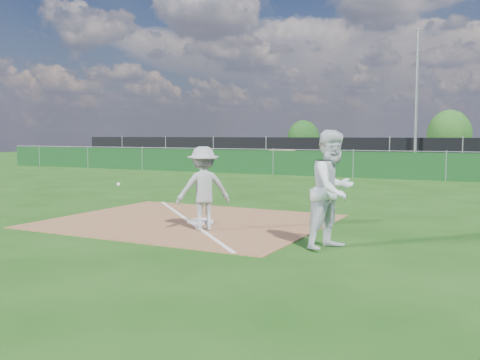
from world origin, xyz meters
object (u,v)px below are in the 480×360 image
Objects in this scene: light_pole at (416,99)px; first_base at (200,221)px; runner at (333,190)px; tree_left at (303,139)px; tree_mid at (449,135)px; car_mid at (407,152)px; play_at_first at (203,188)px; car_left at (311,152)px.

light_pole is 22.24m from first_base.
light_pole reaches higher than runner.
tree_left is at bearing 106.40° from first_base.
tree_mid is (11.03, 1.32, 0.35)m from tree_left.
tree_left reaches higher than car_mid.
play_at_first is 0.84× the size of tree_left.
first_base is 3.67m from runner.
runner is 33.82m from tree_mid.
tree_mid reaches higher than first_base.
first_base is at bearing -165.04° from car_left.
light_pole is 6.69m from car_mid.
play_at_first is 29.05m from car_left.
first_base is at bearing 125.80° from play_at_first.
car_mid reaches higher than car_left.
light_pole reaches higher than car_mid.
runner is at bearing -8.92° from play_at_first.
tree_left is 0.82× the size of tree_mid.
play_at_first is 1.29× the size of runner.
first_base is 27.56m from car_mid.
car_mid is (-0.35, 27.55, 0.71)m from first_base.
runner reaches higher than first_base.
car_left is (-7.62, 28.03, -0.19)m from play_at_first.
car_mid is 1.46× the size of tree_left.
runner is at bearing -84.35° from light_pole.
runner is at bearing -68.82° from tree_left.
tree_mid is at bearing 23.93° from runner.
first_base is (-1.08, -21.87, -3.94)m from light_pole.
car_left is 0.86× the size of car_mid.
runner reaches higher than play_at_first.
play_at_first is 0.67× the size of car_left.
car_mid is at bearing 91.71° from play_at_first.
car_left is 1.26× the size of tree_left.
runner is (2.86, -0.45, 0.15)m from play_at_first.
light_pole reaches higher than tree_left.
play_at_first reaches higher than car_mid.
light_pole reaches higher than play_at_first.
play_at_first is 33.36m from tree_mid.
car_left is 6.78m from car_mid.
tree_left reaches higher than car_left.
light_pole is at bearing 88.51° from play_at_first.
light_pole is at bearing -42.54° from tree_left.
light_pole is at bearing 26.96° from runner.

